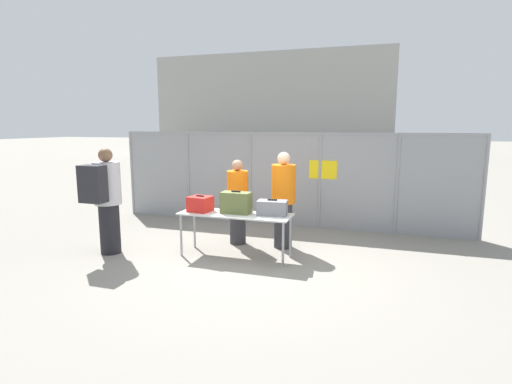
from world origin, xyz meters
The scene contains 11 objects.
ground_plane centered at (0.00, 0.00, 0.00)m, with size 120.00×120.00×0.00m, color gray.
fence_section centered at (0.01, 2.60, 1.10)m, with size 8.06×0.07×2.10m.
inspection_table centered at (-0.25, 0.18, 0.70)m, with size 1.94×0.63×0.76m.
suitcase_red centered at (-0.90, 0.16, 0.90)m, with size 0.41×0.38×0.29m.
suitcase_olive centered at (-0.25, 0.21, 0.95)m, with size 0.51×0.26×0.39m.
suitcase_grey centered at (0.38, 0.27, 0.89)m, with size 0.52×0.34×0.27m.
traveler_hooded centered at (-2.45, -0.38, 1.03)m, with size 0.46×0.72×1.87m.
security_worker_near centered at (-0.49, 0.93, 0.84)m, with size 0.40×0.40×1.62m.
security_worker_far centered at (0.40, 0.96, 0.92)m, with size 0.44×0.44×1.78m.
utility_trailer centered at (1.08, 5.23, 0.36)m, with size 3.43×2.23×0.60m.
distant_hangar centered at (-5.72, 25.58, 3.57)m, with size 16.63×10.42×7.14m.
Camera 1 is at (2.15, -6.04, 2.24)m, focal length 28.00 mm.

